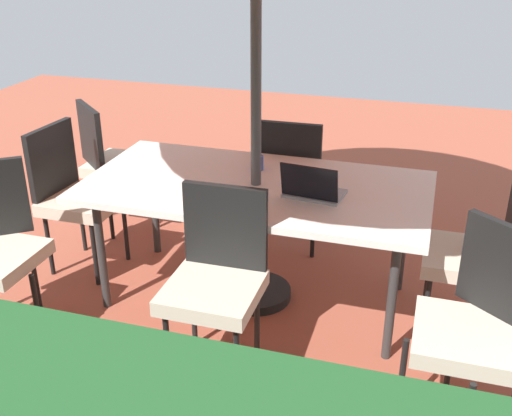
{
  "coord_description": "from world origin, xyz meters",
  "views": [
    {
      "loc": [
        -0.97,
        3.18,
        2.16
      ],
      "look_at": [
        0.0,
        0.0,
        0.62
      ],
      "focal_mm": 43.42,
      "sensor_mm": 36.0,
      "label": 1
    }
  ],
  "objects_px": {
    "cup": "(257,163)",
    "chair_south": "(292,176)",
    "chair_west": "(480,250)",
    "laptop": "(313,189)",
    "chair_northwest": "(477,322)",
    "chair_north": "(216,275)",
    "chair_southeast": "(113,159)",
    "dining_table": "(256,192)",
    "chair_east": "(74,191)"
  },
  "relations": [
    {
      "from": "chair_south",
      "to": "chair_east",
      "type": "xyz_separation_m",
      "value": [
        1.3,
        0.68,
        0.0
      ]
    },
    {
      "from": "laptop",
      "to": "chair_south",
      "type": "bearing_deg",
      "value": -62.82
    },
    {
      "from": "dining_table",
      "to": "chair_northwest",
      "type": "bearing_deg",
      "value": 150.0
    },
    {
      "from": "laptop",
      "to": "cup",
      "type": "height_order",
      "value": "laptop"
    },
    {
      "from": "dining_table",
      "to": "laptop",
      "type": "distance_m",
      "value": 0.38
    },
    {
      "from": "dining_table",
      "to": "cup",
      "type": "bearing_deg",
      "value": -75.04
    },
    {
      "from": "chair_west",
      "to": "laptop",
      "type": "bearing_deg",
      "value": -86.47
    },
    {
      "from": "chair_west",
      "to": "chair_southeast",
      "type": "height_order",
      "value": "same"
    },
    {
      "from": "cup",
      "to": "chair_south",
      "type": "bearing_deg",
      "value": -101.71
    },
    {
      "from": "chair_east",
      "to": "chair_northwest",
      "type": "bearing_deg",
      "value": -102.08
    },
    {
      "from": "dining_table",
      "to": "chair_southeast",
      "type": "bearing_deg",
      "value": -26.53
    },
    {
      "from": "dining_table",
      "to": "chair_north",
      "type": "height_order",
      "value": "chair_north"
    },
    {
      "from": "chair_northwest",
      "to": "cup",
      "type": "height_order",
      "value": "chair_northwest"
    },
    {
      "from": "chair_northwest",
      "to": "dining_table",
      "type": "bearing_deg",
      "value": -172.35
    },
    {
      "from": "dining_table",
      "to": "chair_south",
      "type": "bearing_deg",
      "value": -93.57
    },
    {
      "from": "chair_southeast",
      "to": "chair_northwest",
      "type": "height_order",
      "value": "same"
    },
    {
      "from": "chair_southeast",
      "to": "chair_west",
      "type": "bearing_deg",
      "value": -152.6
    },
    {
      "from": "chair_west",
      "to": "laptop",
      "type": "height_order",
      "value": "laptop"
    },
    {
      "from": "chair_east",
      "to": "chair_northwest",
      "type": "xyz_separation_m",
      "value": [
        -2.5,
        0.76,
        0.0
      ]
    },
    {
      "from": "dining_table",
      "to": "chair_west",
      "type": "bearing_deg",
      "value": 179.01
    },
    {
      "from": "chair_southeast",
      "to": "cup",
      "type": "distance_m",
      "value": 1.36
    },
    {
      "from": "chair_west",
      "to": "chair_southeast",
      "type": "relative_size",
      "value": 1.0
    },
    {
      "from": "dining_table",
      "to": "chair_northwest",
      "type": "xyz_separation_m",
      "value": [
        -1.24,
        0.72,
        -0.17
      ]
    },
    {
      "from": "chair_west",
      "to": "cup",
      "type": "xyz_separation_m",
      "value": [
        1.33,
        -0.24,
        0.27
      ]
    },
    {
      "from": "chair_northwest",
      "to": "chair_north",
      "type": "xyz_separation_m",
      "value": [
        1.25,
        -0.04,
        0.0
      ]
    },
    {
      "from": "chair_east",
      "to": "chair_west",
      "type": "distance_m",
      "value": 2.53
    },
    {
      "from": "dining_table",
      "to": "chair_west",
      "type": "distance_m",
      "value": 1.28
    },
    {
      "from": "dining_table",
      "to": "cup",
      "type": "relative_size",
      "value": 22.69
    },
    {
      "from": "chair_west",
      "to": "chair_northwest",
      "type": "bearing_deg",
      "value": -3.12
    },
    {
      "from": "chair_west",
      "to": "chair_northwest",
      "type": "relative_size",
      "value": 1.0
    },
    {
      "from": "chair_southeast",
      "to": "laptop",
      "type": "height_order",
      "value": "laptop"
    },
    {
      "from": "chair_north",
      "to": "cup",
      "type": "distance_m",
      "value": 0.94
    },
    {
      "from": "chair_south",
      "to": "chair_north",
      "type": "bearing_deg",
      "value": 86.43
    },
    {
      "from": "chair_south",
      "to": "chair_north",
      "type": "relative_size",
      "value": 1.0
    },
    {
      "from": "chair_southeast",
      "to": "cup",
      "type": "xyz_separation_m",
      "value": [
        -1.26,
        0.44,
        0.27
      ]
    },
    {
      "from": "chair_west",
      "to": "chair_north",
      "type": "distance_m",
      "value": 1.43
    },
    {
      "from": "dining_table",
      "to": "chair_south",
      "type": "height_order",
      "value": "chair_south"
    },
    {
      "from": "chair_south",
      "to": "chair_west",
      "type": "distance_m",
      "value": 1.44
    },
    {
      "from": "chair_northwest",
      "to": "chair_north",
      "type": "relative_size",
      "value": 1.0
    },
    {
      "from": "dining_table",
      "to": "chair_west",
      "type": "relative_size",
      "value": 2.04
    },
    {
      "from": "chair_east",
      "to": "chair_southeast",
      "type": "height_order",
      "value": "same"
    },
    {
      "from": "chair_east",
      "to": "chair_north",
      "type": "height_order",
      "value": "same"
    },
    {
      "from": "chair_south",
      "to": "laptop",
      "type": "bearing_deg",
      "value": 109.1
    },
    {
      "from": "chair_northwest",
      "to": "laptop",
      "type": "distance_m",
      "value": 1.12
    },
    {
      "from": "chair_southeast",
      "to": "chair_north",
      "type": "height_order",
      "value": "same"
    },
    {
      "from": "chair_northwest",
      "to": "chair_north",
      "type": "height_order",
      "value": "same"
    },
    {
      "from": "chair_south",
      "to": "chair_east",
      "type": "height_order",
      "value": "same"
    },
    {
      "from": "chair_east",
      "to": "laptop",
      "type": "bearing_deg",
      "value": -89.96
    },
    {
      "from": "chair_east",
      "to": "chair_southeast",
      "type": "xyz_separation_m",
      "value": [
        0.05,
        -0.62,
        0.0
      ]
    },
    {
      "from": "dining_table",
      "to": "chair_east",
      "type": "distance_m",
      "value": 1.27
    }
  ]
}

